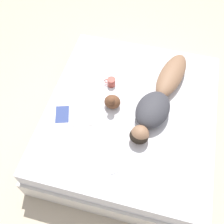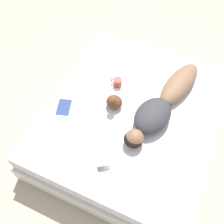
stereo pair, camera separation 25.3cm
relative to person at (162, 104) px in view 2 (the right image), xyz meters
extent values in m
plane|color=#B7A88E|center=(0.26, 0.16, -0.61)|extent=(12.00, 12.00, 0.00)
cube|color=beige|center=(0.26, 0.16, -0.45)|extent=(1.80, 2.01, 0.30)
cube|color=silver|center=(0.26, 0.16, -0.20)|extent=(1.74, 1.95, 0.21)
ellipsoid|color=brown|center=(-0.08, -0.34, -0.01)|extent=(0.40, 0.71, 0.17)
ellipsoid|color=#333338|center=(0.04, 0.18, 0.01)|extent=(0.42, 0.52, 0.21)
ellipsoid|color=black|center=(0.12, 0.50, 0.00)|extent=(0.22, 0.21, 0.10)
sphere|color=brown|center=(0.11, 0.48, 0.00)|extent=(0.18, 0.18, 0.18)
cube|color=silver|center=(0.74, 0.34, -0.09)|extent=(0.29, 0.35, 0.01)
cube|color=silver|center=(0.94, 0.41, -0.09)|extent=(0.29, 0.35, 0.01)
cube|color=navy|center=(0.94, 0.41, -0.09)|extent=(0.19, 0.24, 0.00)
cylinder|color=#993D33|center=(0.54, -0.10, -0.05)|extent=(0.09, 0.09, 0.10)
cylinder|color=black|center=(0.54, -0.10, -0.01)|extent=(0.08, 0.08, 0.01)
torus|color=#993D33|center=(0.59, -0.10, -0.05)|extent=(0.06, 0.01, 0.06)
cube|color=silver|center=(0.26, 0.84, -0.09)|extent=(0.16, 0.14, 0.01)
cube|color=black|center=(0.26, 0.84, -0.08)|extent=(0.13, 0.11, 0.00)
ellipsoid|color=brown|center=(0.46, 0.17, -0.02)|extent=(0.17, 0.15, 0.14)
sphere|color=brown|center=(0.46, 0.23, 0.07)|extent=(0.08, 0.08, 0.08)
camera|label=1|loc=(0.08, 1.69, 2.18)|focal=42.00mm
camera|label=2|loc=(-0.16, 1.61, 2.18)|focal=42.00mm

